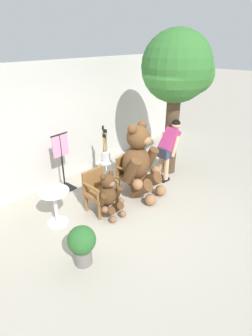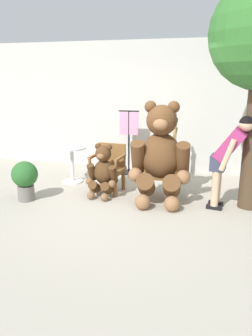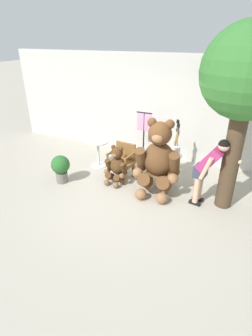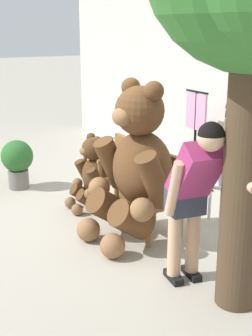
{
  "view_description": "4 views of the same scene",
  "coord_description": "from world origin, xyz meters",
  "views": [
    {
      "loc": [
        -3.64,
        -2.65,
        3.18
      ],
      "look_at": [
        0.23,
        0.57,
        0.72
      ],
      "focal_mm": 28.0,
      "sensor_mm": 36.0,
      "label": 1
    },
    {
      "loc": [
        1.33,
        -4.8,
        2.04
      ],
      "look_at": [
        -0.01,
        0.12,
        0.62
      ],
      "focal_mm": 35.0,
      "sensor_mm": 36.0,
      "label": 2
    },
    {
      "loc": [
        2.08,
        -4.49,
        3.17
      ],
      "look_at": [
        -0.15,
        0.17,
        0.56
      ],
      "focal_mm": 28.0,
      "sensor_mm": 36.0,
      "label": 3
    },
    {
      "loc": [
        4.41,
        -1.93,
        2.16
      ],
      "look_at": [
        0.15,
        0.5,
        0.68
      ],
      "focal_mm": 50.0,
      "sensor_mm": 36.0,
      "label": 4
    }
  ],
  "objects": [
    {
      "name": "white_stool",
      "position": [
        0.6,
        1.52,
        0.36
      ],
      "size": [
        0.34,
        0.34,
        0.46
      ],
      "color": "silver",
      "rests_on": "ground"
    },
    {
      "name": "wooden_chair_left",
      "position": [
        -0.49,
        0.68,
        0.46
      ],
      "size": [
        0.6,
        0.57,
        0.86
      ],
      "color": "brown",
      "rests_on": "ground"
    },
    {
      "name": "brush_bucket",
      "position": [
        0.6,
        1.52,
        0.67
      ],
      "size": [
        0.22,
        0.22,
        0.93
      ],
      "color": "silver",
      "rests_on": "white_stool"
    },
    {
      "name": "teddy_bear_small",
      "position": [
        -0.5,
        0.39,
        0.46
      ],
      "size": [
        0.56,
        0.55,
        0.93
      ],
      "color": "#4C3019",
      "rests_on": "ground"
    },
    {
      "name": "back_wall",
      "position": [
        0.0,
        2.4,
        1.4
      ],
      "size": [
        10.0,
        0.16,
        2.8
      ],
      "primitive_type": "cube",
      "color": "beige",
      "rests_on": "ground"
    },
    {
      "name": "person_visitor",
      "position": [
        1.56,
        0.34,
        0.9
      ],
      "size": [
        0.85,
        0.48,
        1.49
      ],
      "color": "black",
      "rests_on": "ground"
    },
    {
      "name": "ground_plane",
      "position": [
        0.0,
        0.0,
        0.0
      ],
      "size": [
        60.0,
        60.0,
        0.0
      ],
      "primitive_type": "plane",
      "color": "#A8A091"
    },
    {
      "name": "wooden_chair_right",
      "position": [
        0.49,
        0.68,
        0.46
      ],
      "size": [
        0.6,
        0.57,
        0.86
      ],
      "color": "brown",
      "rests_on": "ground"
    },
    {
      "name": "potted_plant",
      "position": [
        -1.7,
        -0.16,
        0.4
      ],
      "size": [
        0.44,
        0.44,
        0.68
      ],
      "color": "slate",
      "rests_on": "ground"
    },
    {
      "name": "round_side_table",
      "position": [
        -1.35,
        0.97,
        0.45
      ],
      "size": [
        0.56,
        0.56,
        0.72
      ],
      "color": "silver",
      "rests_on": "ground"
    },
    {
      "name": "teddy_bear_large",
      "position": [
        0.5,
        0.41,
        0.82
      ],
      "size": [
        1.01,
        0.98,
        1.67
      ],
      "color": "brown",
      "rests_on": "ground"
    },
    {
      "name": "clothing_display_stand",
      "position": [
        -0.43,
        1.9,
        0.72
      ],
      "size": [
        0.44,
        0.4,
        1.36
      ],
      "color": "black",
      "rests_on": "ground"
    }
  ]
}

